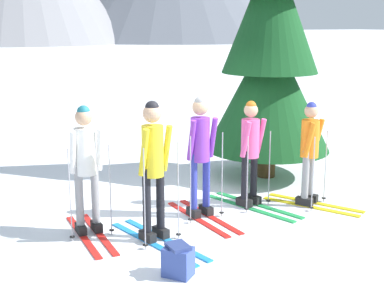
{
  "coord_description": "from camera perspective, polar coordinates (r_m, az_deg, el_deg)",
  "views": [
    {
      "loc": [
        -3.3,
        -6.38,
        2.81
      ],
      "look_at": [
        0.26,
        0.45,
        1.05
      ],
      "focal_mm": 49.38,
      "sensor_mm": 36.0,
      "label": 1
    }
  ],
  "objects": [
    {
      "name": "ground_plane",
      "position": [
        7.71,
        -0.13,
        -8.5
      ],
      "size": [
        400.0,
        400.0,
        0.0
      ],
      "primitive_type": "plane",
      "color": "white"
    },
    {
      "name": "skier_in_white",
      "position": [
        7.17,
        -11.37,
        -2.15
      ],
      "size": [
        0.61,
        1.59,
        1.77
      ],
      "color": "red",
      "rests_on": "ground"
    },
    {
      "name": "skier_in_yellow",
      "position": [
        6.81,
        -4.18,
        -2.19
      ],
      "size": [
        0.7,
        1.82,
        1.87
      ],
      "color": "#1E84D1",
      "rests_on": "ground"
    },
    {
      "name": "skier_in_purple",
      "position": [
        7.66,
        0.92,
        -0.78
      ],
      "size": [
        0.61,
        1.65,
        1.8
      ],
      "color": "red",
      "rests_on": "ground"
    },
    {
      "name": "skier_in_pink",
      "position": [
        8.19,
        6.34,
        -0.64
      ],
      "size": [
        0.8,
        1.72,
        1.67
      ],
      "color": "green",
      "rests_on": "ground"
    },
    {
      "name": "skier_in_orange",
      "position": [
        8.41,
        12.64,
        -0.63
      ],
      "size": [
        1.03,
        1.53,
        1.64
      ],
      "color": "yellow",
      "rests_on": "ground"
    },
    {
      "name": "pine_tree_near",
      "position": [
        9.68,
        8.47,
        10.95
      ],
      "size": [
        2.27,
        2.27,
        5.49
      ],
      "color": "#51381E",
      "rests_on": "ground"
    },
    {
      "name": "backpack_on_snow_front",
      "position": [
        6.13,
        -1.51,
        -12.47
      ],
      "size": [
        0.39,
        0.4,
        0.38
      ],
      "color": "#384C99",
      "rests_on": "ground"
    }
  ]
}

